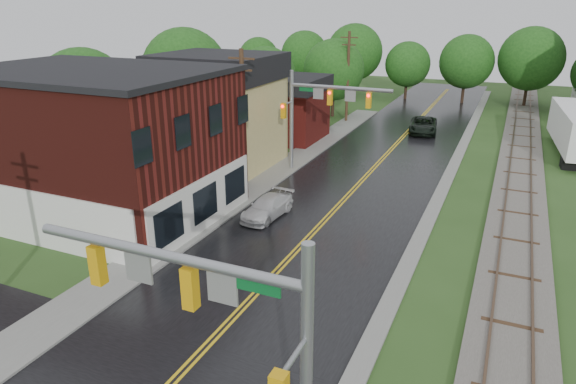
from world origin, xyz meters
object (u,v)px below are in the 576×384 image
Objects in this scene: utility_pole_c at (348,75)px; tree_left_c at (267,79)px; traffic_signal_far at (320,104)px; pickup_white at (267,207)px; traffic_signal_near at (220,315)px; tree_left_a at (85,97)px; brick_building at (96,143)px; utility_pole_b at (243,118)px; tree_left_e at (335,71)px; tree_left_b at (186,74)px; semi_trailer at (575,128)px; suv_dark at (423,125)px.

tree_left_c is at bearing -149.80° from utility_pole_c.
pickup_white is (0.27, -8.98, -4.39)m from traffic_signal_far.
tree_left_a is at bearing 139.53° from traffic_signal_near.
traffic_signal_near is (15.96, -13.00, 0.82)m from brick_building.
brick_building is 15.03m from traffic_signal_far.
utility_pole_b is 2.22× the size of pickup_white.
tree_left_a is at bearing -120.55° from utility_pole_c.
traffic_signal_far is 0.90× the size of tree_left_e.
tree_left_c is 7.82m from tree_left_e.
tree_left_a reaches higher than brick_building.
traffic_signal_near is 0.90× the size of tree_left_e.
tree_left_e reaches higher than pickup_white.
tree_left_e reaches higher than tree_left_c.
utility_pole_b is at bearing 50.93° from brick_building.
utility_pole_c reaches higher than tree_left_a.
tree_left_b reaches higher than semi_trailer.
utility_pole_b is 0.93× the size of tree_left_b.
utility_pole_c reaches higher than suv_dark.
tree_left_a is (-13.05, -0.10, 0.39)m from utility_pole_b.
tree_left_c is (-1.36, 24.90, 0.36)m from brick_building.
utility_pole_c is 1.04× the size of tree_left_a.
semi_trailer is at bearing 13.78° from tree_left_b.
tree_left_e is at bearing 152.66° from suv_dark.
utility_pole_b reaches higher than pickup_white.
brick_building is 31.12m from tree_left_e.
tree_left_c reaches higher than suv_dark.
pickup_white is at bearing -82.11° from utility_pole_c.
traffic_signal_near and traffic_signal_far have the same top height.
semi_trailer is (20.47, 17.63, -2.52)m from utility_pole_b.
traffic_signal_near is at bearing -74.48° from traffic_signal_far.
tree_left_a reaches higher than traffic_signal_near.
tree_left_b is at bearing -116.56° from tree_left_c.
tree_left_b is (-14.38, 4.90, 0.74)m from traffic_signal_far.
utility_pole_c reaches higher than brick_building.
utility_pole_b is (-3.33, -5.00, -0.25)m from traffic_signal_far.
brick_building is at bearing -96.71° from tree_left_e.
tree_left_e is (11.00, 24.00, -0.30)m from tree_left_a.
tree_left_a reaches higher than semi_trailer.
tree_left_a is at bearing -152.12° from semi_trailer.
tree_left_c is at bearing 179.44° from semi_trailer.
suv_dark is (4.83, 15.23, -4.24)m from traffic_signal_far.
tree_left_c is at bearing 114.56° from traffic_signal_near.
tree_left_a is at bearing 171.63° from pickup_white.
traffic_signal_far is at bearing -18.81° from tree_left_b.
semi_trailer is at bearing -19.54° from suv_dark.
utility_pole_c reaches higher than tree_left_e.
suv_dark is (19.21, 10.34, -4.98)m from tree_left_b.
traffic_signal_near is 43.24m from utility_pole_c.
tree_left_a is (-16.38, -5.10, 0.14)m from traffic_signal_far.
brick_building is 1.75× the size of tree_left_e.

